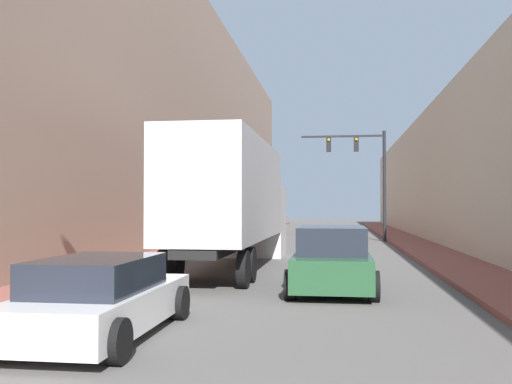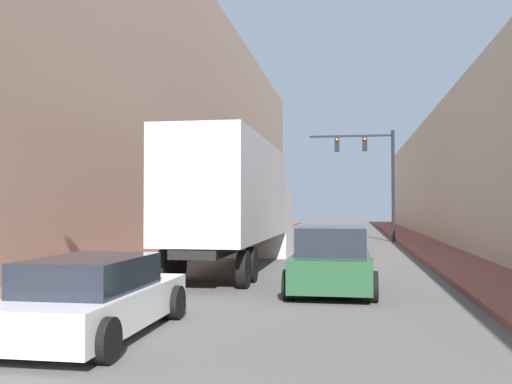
# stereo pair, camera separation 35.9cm
# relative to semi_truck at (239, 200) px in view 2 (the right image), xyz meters

# --- Properties ---
(sidewalk_right) EXTENTS (2.31, 80.00, 0.15)m
(sidewalk_right) POSITION_rel_semi_truck_xyz_m (7.74, 13.02, -2.30)
(sidewalk_right) COLOR brown
(sidewalk_right) RESTS_ON ground
(sidewalk_left) EXTENTS (2.31, 80.00, 0.15)m
(sidewalk_left) POSITION_rel_semi_truck_xyz_m (-3.60, 13.02, -2.30)
(sidewalk_left) COLOR brown
(sidewalk_left) RESTS_ON ground
(building_right) EXTENTS (6.00, 80.00, 8.12)m
(building_right) POSITION_rel_semi_truck_xyz_m (11.90, 13.02, 1.69)
(building_right) COLOR beige
(building_right) RESTS_ON ground
(building_left) EXTENTS (6.00, 80.00, 15.68)m
(building_left) POSITION_rel_semi_truck_xyz_m (-7.76, 13.02, 5.46)
(building_left) COLOR #997A66
(building_left) RESTS_ON ground
(semi_truck) EXTENTS (2.47, 12.33, 4.28)m
(semi_truck) POSITION_rel_semi_truck_xyz_m (0.00, 0.00, 0.00)
(semi_truck) COLOR silver
(semi_truck) RESTS_ON ground
(sedan_car) EXTENTS (2.03, 4.43, 1.32)m
(sedan_car) POSITION_rel_semi_truck_xyz_m (-0.34, -10.69, -1.74)
(sedan_car) COLOR silver
(sedan_car) RESTS_ON ground
(suv_car) EXTENTS (2.14, 4.50, 1.64)m
(suv_car) POSITION_rel_semi_truck_xyz_m (3.40, -4.95, -1.60)
(suv_car) COLOR #234C2D
(suv_car) RESTS_ON ground
(traffic_signal_gantry) EXTENTS (5.21, 0.35, 6.84)m
(traffic_signal_gantry) POSITION_rel_semi_truck_xyz_m (5.31, 16.18, 2.28)
(traffic_signal_gantry) COLOR black
(traffic_signal_gantry) RESTS_ON ground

